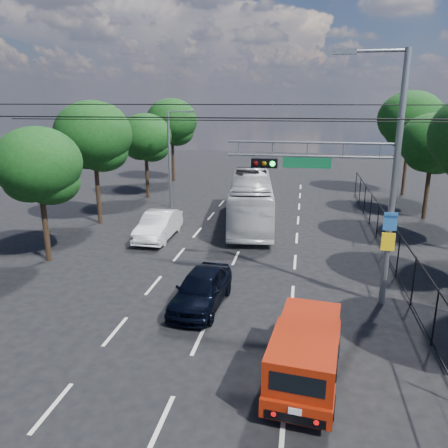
% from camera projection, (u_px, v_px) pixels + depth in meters
% --- Properties ---
extents(ground, '(120.00, 120.00, 0.00)m').
position_uv_depth(ground, '(162.00, 422.00, 10.92)').
color(ground, black).
rests_on(ground, ground).
extents(lane_markings, '(6.12, 38.00, 0.01)m').
position_uv_depth(lane_markings, '(241.00, 246.00, 24.17)').
color(lane_markings, beige).
rests_on(lane_markings, ground).
extents(signal_mast, '(6.43, 0.39, 9.50)m').
position_uv_depth(signal_mast, '(361.00, 171.00, 16.14)').
color(signal_mast, slate).
rests_on(signal_mast, ground).
extents(streetlight_left, '(2.09, 0.22, 7.08)m').
position_uv_depth(streetlight_left, '(172.00, 155.00, 31.76)').
color(streetlight_left, slate).
rests_on(streetlight_left, ground).
extents(utility_wires, '(22.00, 5.04, 0.74)m').
position_uv_depth(utility_wires, '(225.00, 114.00, 17.31)').
color(utility_wires, black).
rests_on(utility_wires, ground).
extents(fence_right, '(0.06, 34.03, 2.00)m').
position_uv_depth(fence_right, '(393.00, 247.00, 20.84)').
color(fence_right, black).
rests_on(fence_right, ground).
extents(tree_right_d, '(4.32, 4.32, 7.02)m').
position_uv_depth(tree_right_d, '(433.00, 147.00, 28.46)').
color(tree_right_d, black).
rests_on(tree_right_d, ground).
extents(tree_right_e, '(5.28, 5.28, 8.58)m').
position_uv_depth(tree_right_e, '(410.00, 124.00, 35.70)').
color(tree_right_e, black).
rests_on(tree_right_e, ground).
extents(tree_left_b, '(4.08, 4.08, 6.63)m').
position_uv_depth(tree_left_b, '(39.00, 170.00, 20.75)').
color(tree_left_b, black).
rests_on(tree_left_b, ground).
extents(tree_left_c, '(4.80, 4.80, 7.80)m').
position_uv_depth(tree_left_c, '(94.00, 140.00, 27.26)').
color(tree_left_c, black).
rests_on(tree_left_c, ground).
extents(tree_left_d, '(4.20, 4.20, 6.83)m').
position_uv_depth(tree_left_d, '(146.00, 140.00, 34.94)').
color(tree_left_d, black).
rests_on(tree_left_d, ground).
extents(tree_left_e, '(4.92, 4.92, 7.99)m').
position_uv_depth(tree_left_e, '(172.00, 124.00, 42.32)').
color(tree_left_e, black).
rests_on(tree_left_e, ground).
extents(red_pickup, '(2.24, 4.96, 1.79)m').
position_uv_depth(red_pickup, '(306.00, 351.00, 12.27)').
color(red_pickup, black).
rests_on(red_pickup, ground).
extents(navy_hatchback, '(2.02, 4.39, 1.46)m').
position_uv_depth(navy_hatchback, '(201.00, 289.00, 16.91)').
color(navy_hatchback, black).
rests_on(navy_hatchback, ground).
extents(white_bus, '(3.85, 11.24, 3.07)m').
position_uv_depth(white_bus, '(251.00, 200.00, 28.27)').
color(white_bus, silver).
rests_on(white_bus, ground).
extents(white_van, '(1.66, 4.71, 1.55)m').
position_uv_depth(white_van, '(158.00, 225.00, 25.31)').
color(white_van, silver).
rests_on(white_van, ground).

